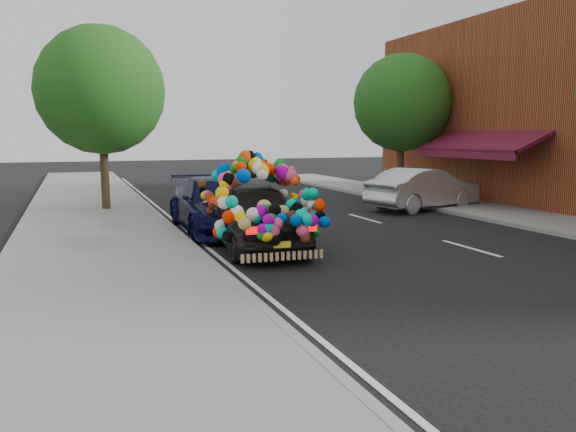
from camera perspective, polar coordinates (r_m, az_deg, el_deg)
name	(u,v)px	position (r m, az deg, el deg)	size (l,w,h in m)	color
ground	(328,261)	(11.59, 4.05, -4.58)	(100.00, 100.00, 0.00)	black
sidewalk	(109,277)	(10.55, -17.75, -5.90)	(4.00, 60.00, 0.12)	gray
kerb	(216,267)	(10.82, -7.35, -5.20)	(0.15, 60.00, 0.13)	gray
footpath_far	(529,218)	(18.73, 23.25, -0.16)	(3.00, 40.00, 0.12)	gray
lane_markings	(471,248)	(13.49, 18.06, -3.13)	(6.00, 50.00, 0.01)	silver
tree_near_sidewalk	(101,91)	(19.82, -18.47, 12.00)	(4.20, 4.20, 6.13)	#332114
tree_far_b	(402,103)	(23.99, 11.50, 11.19)	(4.00, 4.00, 5.90)	#332114
plush_art_car	(255,200)	(12.79, -3.36, 1.59)	(2.44, 4.69, 2.13)	black
navy_sedan	(216,204)	(15.28, -7.33, 1.17)	(1.99, 4.90, 1.42)	black
silver_hatchback	(424,189)	(20.12, 13.62, 2.71)	(1.53, 4.39, 1.45)	#B1B4B9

